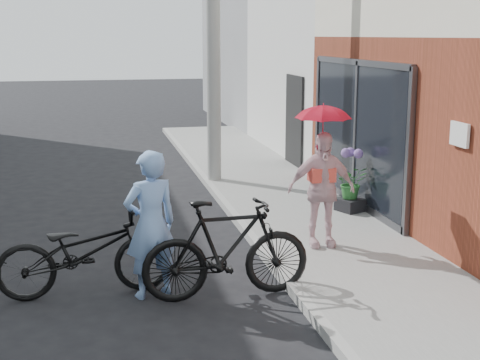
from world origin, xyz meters
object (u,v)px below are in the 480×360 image
object	(u,v)px
utility_pole	(213,11)
kimono_woman	(321,189)
bike_left	(85,252)
planter	(351,205)
bike_right	(227,249)
officer	(151,225)

from	to	relation	value
utility_pole	kimono_woman	xyz separation A→B (m)	(0.66, -4.68, -2.57)
bike_left	planter	bearing A→B (deg)	-61.96
bike_right	officer	bearing A→B (deg)	72.15
utility_pole	bike_right	world-z (taller)	utility_pole
officer	kimono_woman	xyz separation A→B (m)	(2.46, 1.07, 0.05)
utility_pole	planter	size ratio (longest dim) A/B	17.40
planter	bike_right	bearing A→B (deg)	-132.49
utility_pole	planter	bearing A→B (deg)	-59.11
bike_right	bike_left	bearing A→B (deg)	72.80
bike_left	kimono_woman	bearing A→B (deg)	-77.26
bike_right	planter	size ratio (longest dim) A/B	4.95
utility_pole	bike_left	bearing A→B (deg)	-114.82
utility_pole	kimono_woman	size ratio (longest dim) A/B	4.32
officer	planter	xyz separation A→B (m)	(3.60, 2.76, -0.65)
utility_pole	bike_left	size ratio (longest dim) A/B	3.41
bike_left	kimono_woman	world-z (taller)	kimono_woman
officer	kimono_woman	bearing A→B (deg)	-173.04
kimono_woman	planter	bearing A→B (deg)	60.12
officer	bike_left	xyz separation A→B (m)	(-0.76, 0.20, -0.34)
officer	planter	world-z (taller)	officer
officer	bike_left	size ratio (longest dim) A/B	0.86
planter	officer	bearing A→B (deg)	-142.54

